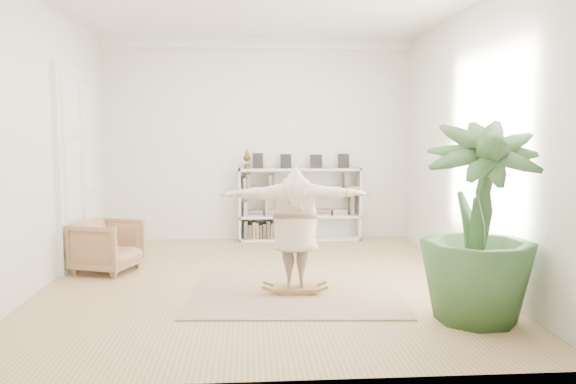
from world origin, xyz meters
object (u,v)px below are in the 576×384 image
object	(u,v)px
bookshelf	(299,205)
armchair	(107,246)
rocker_board	(295,288)
houseplant	(478,222)
person	(295,224)

from	to	relation	value
bookshelf	armchair	distance (m)	3.62
rocker_board	houseplant	world-z (taller)	houseplant
bookshelf	houseplant	xyz separation A→B (m)	(1.41, -4.53, 0.40)
rocker_board	person	size ratio (longest dim) A/B	0.31
armchair	person	world-z (taller)	person
bookshelf	person	bearing A→B (deg)	-96.10
bookshelf	houseplant	world-z (taller)	houseplant
bookshelf	armchair	xyz separation A→B (m)	(-2.89, -2.16, -0.27)
rocker_board	houseplant	size ratio (longest dim) A/B	0.27
houseplant	rocker_board	bearing A→B (deg)	148.58
armchair	houseplant	world-z (taller)	houseplant
person	rocker_board	bearing A→B (deg)	139.02
armchair	person	distance (m)	2.87
rocker_board	person	world-z (taller)	person
bookshelf	houseplant	distance (m)	4.76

